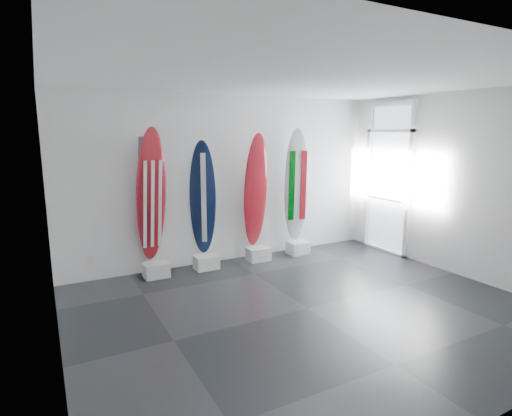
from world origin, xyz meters
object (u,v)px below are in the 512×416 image
surfboard_swiss (256,191)px  surfboard_navy (203,198)px  surfboard_usa (151,196)px  surfboard_italy (296,186)px

surfboard_swiss → surfboard_navy: bearing=179.4°
surfboard_usa → surfboard_italy: (2.80, 0.00, -0.00)m
surfboard_navy → surfboard_usa: bearing=-160.9°
surfboard_usa → surfboard_navy: 0.88m
surfboard_swiss → surfboard_italy: (0.89, 0.00, 0.05)m
surfboard_navy → surfboard_italy: bearing=19.1°
surfboard_swiss → surfboard_usa: bearing=179.4°
surfboard_swiss → surfboard_italy: surfboard_italy is taller
surfboard_usa → surfboard_navy: size_ratio=1.12×
surfboard_usa → surfboard_italy: size_ratio=1.01×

